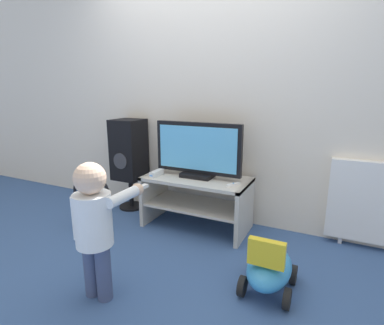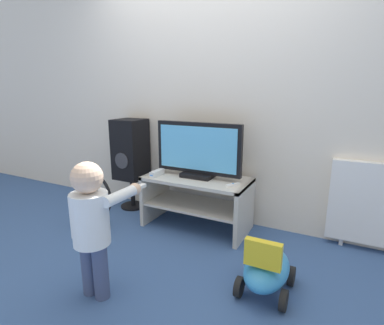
{
  "view_description": "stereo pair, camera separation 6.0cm",
  "coord_description": "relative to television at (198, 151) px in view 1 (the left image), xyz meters",
  "views": [
    {
      "loc": [
        1.13,
        -2.18,
        1.28
      ],
      "look_at": [
        0.0,
        0.15,
        0.66
      ],
      "focal_mm": 28.0,
      "sensor_mm": 36.0,
      "label": 1
    },
    {
      "loc": [
        1.19,
        -2.15,
        1.28
      ],
      "look_at": [
        0.0,
        0.15,
        0.66
      ],
      "focal_mm": 28.0,
      "sensor_mm": 36.0,
      "label": 2
    }
  ],
  "objects": [
    {
      "name": "wall_back",
      "position": [
        0.0,
        0.3,
        0.56
      ],
      "size": [
        10.0,
        0.06,
        2.6
      ],
      "color": "silver",
      "rests_on": "ground_plane"
    },
    {
      "name": "child",
      "position": [
        -0.12,
        -1.2,
        -0.22
      ],
      "size": [
        0.33,
        0.49,
        0.88
      ],
      "color": "#3F4C72",
      "rests_on": "ground_plane"
    },
    {
      "name": "ride_on_toy",
      "position": [
        0.83,
        -0.68,
        -0.58
      ],
      "size": [
        0.32,
        0.49,
        0.42
      ],
      "color": "#338CD1",
      "rests_on": "ground_plane"
    },
    {
      "name": "speaker_tower",
      "position": [
        -0.86,
        0.1,
        -0.1
      ],
      "size": [
        0.3,
        0.31,
        0.99
      ],
      "color": "black",
      "rests_on": "ground_plane"
    },
    {
      "name": "remote_primary",
      "position": [
        0.39,
        -0.11,
        -0.24
      ],
      "size": [
        0.1,
        0.13,
        0.03
      ],
      "color": "white",
      "rests_on": "tv_stand"
    },
    {
      "name": "game_console",
      "position": [
        -0.36,
        -0.14,
        -0.22
      ],
      "size": [
        0.05,
        0.19,
        0.05
      ],
      "color": "white",
      "rests_on": "tv_stand"
    },
    {
      "name": "floor_fan",
      "position": [
        -0.85,
        -0.5,
        -0.49
      ],
      "size": [
        0.46,
        0.24,
        0.56
      ],
      "color": "black",
      "rests_on": "ground_plane"
    },
    {
      "name": "television",
      "position": [
        0.0,
        0.0,
        0.0
      ],
      "size": [
        0.84,
        0.2,
        0.51
      ],
      "color": "black",
      "rests_on": "tv_stand"
    },
    {
      "name": "tv_stand",
      "position": [
        0.0,
        -0.02,
        -0.42
      ],
      "size": [
        0.98,
        0.49,
        0.49
      ],
      "color": "beige",
      "rests_on": "ground_plane"
    },
    {
      "name": "ground_plane",
      "position": [
        0.0,
        -0.27,
        -0.74
      ],
      "size": [
        16.0,
        16.0,
        0.0
      ],
      "primitive_type": "plane",
      "color": "#38568C"
    }
  ]
}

